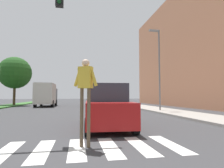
% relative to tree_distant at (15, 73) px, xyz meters
% --- Properties ---
extents(ground_plane, '(140.00, 140.00, 0.00)m').
position_rel_tree_distant_xyz_m(ground_plane, '(8.28, -0.63, -4.88)').
color(ground_plane, '#38383A').
extents(crosswalk, '(7.65, 2.20, 0.01)m').
position_rel_tree_distant_xyz_m(crosswalk, '(8.28, -24.58, -4.87)').
color(crosswalk, silver).
rests_on(crosswalk, ground_plane).
extents(median_strip, '(2.61, 64.00, 0.15)m').
position_rel_tree_distant_xyz_m(median_strip, '(-0.36, -2.63, -4.80)').
color(median_strip, '#386B2D').
rests_on(median_strip, ground_plane).
extents(tree_distant, '(4.73, 4.73, 7.11)m').
position_rel_tree_distant_xyz_m(tree_distant, '(0.00, 0.00, 0.00)').
color(tree_distant, '#4C3823').
rests_on(tree_distant, median_strip).
extents(apartment_block_right, '(11.84, 34.02, 15.98)m').
position_rel_tree_distant_xyz_m(apartment_block_right, '(28.21, -8.63, 3.11)').
color(apartment_block_right, tan).
rests_on(apartment_block_right, ground_plane).
extents(sidewalk_right, '(3.00, 64.00, 0.15)m').
position_rel_tree_distant_xyz_m(sidewalk_right, '(17.16, -2.63, -4.80)').
color(sidewalk_right, '#9E9991').
rests_on(sidewalk_right, ground_plane).
extents(street_lamp_right, '(1.02, 0.24, 7.50)m').
position_rel_tree_distant_xyz_m(street_lamp_right, '(16.56, -13.73, -0.28)').
color(street_lamp_right, slate).
rests_on(street_lamp_right, sidewalk_right).
extents(pedestrian_performer, '(0.70, 0.44, 2.49)m').
position_rel_tree_distant_xyz_m(pedestrian_performer, '(9.40, -24.46, -3.22)').
color(pedestrian_performer, brown).
rests_on(pedestrian_performer, ground_plane).
extents(suv_crossing, '(2.20, 4.70, 1.97)m').
position_rel_tree_distant_xyz_m(suv_crossing, '(10.52, -21.21, -3.95)').
color(suv_crossing, maroon).
rests_on(suv_crossing, ground_plane).
extents(sedan_midblock, '(2.18, 4.54, 1.71)m').
position_rel_tree_distant_xyz_m(sedan_midblock, '(11.50, -2.57, -4.09)').
color(sedan_midblock, black).
rests_on(sedan_midblock, ground_plane).
extents(truck_box_delivery, '(2.40, 6.20, 3.10)m').
position_rel_tree_distant_xyz_m(truck_box_delivery, '(4.96, -2.70, -3.24)').
color(truck_box_delivery, '#474C51').
rests_on(truck_box_delivery, ground_plane).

